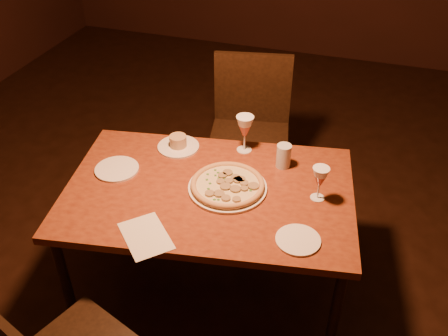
% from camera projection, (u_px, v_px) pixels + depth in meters
% --- Properties ---
extents(floor, '(7.00, 7.00, 0.00)m').
position_uv_depth(floor, '(247.00, 323.00, 2.55)').
color(floor, black).
rests_on(floor, ground).
extents(dining_table, '(1.45, 1.06, 0.71)m').
position_uv_depth(dining_table, '(209.00, 199.00, 2.34)').
color(dining_table, brown).
rests_on(dining_table, floor).
extents(chair_far, '(0.55, 0.55, 0.97)m').
position_uv_depth(chair_far, '(250.00, 128.00, 3.05)').
color(chair_far, black).
rests_on(chair_far, floor).
extents(pizza_plate, '(0.36, 0.36, 0.04)m').
position_uv_depth(pizza_plate, '(228.00, 185.00, 2.29)').
color(pizza_plate, white).
rests_on(pizza_plate, dining_table).
extents(ramekin_saucer, '(0.22, 0.22, 0.07)m').
position_uv_depth(ramekin_saucer, '(178.00, 144.00, 2.57)').
color(ramekin_saucer, white).
rests_on(ramekin_saucer, dining_table).
extents(wine_glass_far, '(0.09, 0.09, 0.20)m').
position_uv_depth(wine_glass_far, '(245.00, 134.00, 2.51)').
color(wine_glass_far, '#C75E52').
rests_on(wine_glass_far, dining_table).
extents(wine_glass_right, '(0.08, 0.08, 0.17)m').
position_uv_depth(wine_glass_right, '(319.00, 183.00, 2.20)').
color(wine_glass_right, '#C75E52').
rests_on(wine_glass_right, dining_table).
extents(water_tumbler, '(0.07, 0.07, 0.12)m').
position_uv_depth(water_tumbler, '(284.00, 156.00, 2.42)').
color(water_tumbler, silver).
rests_on(water_tumbler, dining_table).
extents(side_plate_left, '(0.21, 0.21, 0.01)m').
position_uv_depth(side_plate_left, '(117.00, 169.00, 2.42)').
color(side_plate_left, white).
rests_on(side_plate_left, dining_table).
extents(side_plate_near, '(0.19, 0.19, 0.01)m').
position_uv_depth(side_plate_near, '(298.00, 240.00, 2.03)').
color(side_plate_near, white).
rests_on(side_plate_near, dining_table).
extents(menu_card, '(0.29, 0.29, 0.00)m').
position_uv_depth(menu_card, '(146.00, 236.00, 2.05)').
color(menu_card, silver).
rests_on(menu_card, dining_table).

